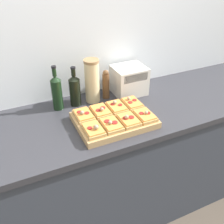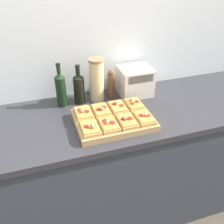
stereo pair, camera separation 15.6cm
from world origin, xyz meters
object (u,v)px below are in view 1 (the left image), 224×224
(toaster_oven, at_px, (129,80))
(wine_bottle, at_px, (75,90))
(pepper_mill, at_px, (106,84))
(olive_oil_bottle, at_px, (57,92))
(grain_jar_tall, at_px, (92,81))
(cutting_board, at_px, (114,120))

(toaster_oven, bearing_deg, wine_bottle, 179.88)
(pepper_mill, bearing_deg, olive_oil_bottle, 180.00)
(toaster_oven, bearing_deg, grain_jar_tall, 179.82)
(toaster_oven, bearing_deg, olive_oil_bottle, 179.91)
(pepper_mill, height_order, toaster_oven, pepper_mill)
(cutting_board, relative_size, pepper_mill, 2.20)
(pepper_mill, relative_size, toaster_oven, 0.84)
(wine_bottle, xyz_separation_m, grain_jar_tall, (0.12, 0.00, 0.04))
(wine_bottle, bearing_deg, pepper_mill, 0.00)
(olive_oil_bottle, height_order, wine_bottle, olive_oil_bottle)
(toaster_oven, bearing_deg, cutting_board, -130.54)
(olive_oil_bottle, distance_m, grain_jar_tall, 0.24)
(wine_bottle, relative_size, pepper_mill, 1.30)
(olive_oil_bottle, height_order, pepper_mill, olive_oil_bottle)
(olive_oil_bottle, distance_m, wine_bottle, 0.12)
(grain_jar_tall, distance_m, toaster_oven, 0.28)
(olive_oil_bottle, bearing_deg, grain_jar_tall, 0.00)
(wine_bottle, bearing_deg, grain_jar_tall, 0.00)
(olive_oil_bottle, relative_size, grain_jar_tall, 1.00)
(pepper_mill, bearing_deg, wine_bottle, -180.00)
(pepper_mill, bearing_deg, cutting_board, -104.88)
(wine_bottle, distance_m, pepper_mill, 0.22)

